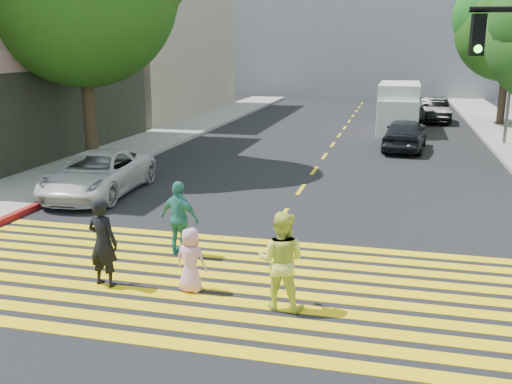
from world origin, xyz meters
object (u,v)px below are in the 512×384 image
at_px(silver_car, 407,108).
at_px(dark_car_parked, 433,110).
at_px(pedestrian_woman, 281,261).
at_px(pedestrian_man, 103,243).
at_px(pedestrian_extra, 180,219).
at_px(white_van, 398,109).
at_px(pedestrian_child, 191,260).
at_px(white_sedan, 98,174).
at_px(tree_right_far, 512,22).
at_px(dark_car_near, 405,134).

height_order(silver_car, dark_car_parked, dark_car_parked).
bearing_deg(pedestrian_woman, pedestrian_man, 0.35).
relative_size(pedestrian_extra, white_van, 0.30).
relative_size(pedestrian_child, white_van, 0.22).
xyz_separation_m(pedestrian_woman, white_sedan, (-7.07, 6.45, -0.21)).
xyz_separation_m(white_sedan, dark_car_parked, (10.98, 21.04, 0.07)).
height_order(pedestrian_woman, white_van, white_van).
distance_m(tree_right_far, dark_car_parked, 6.43).
bearing_deg(white_sedan, silver_car, 63.60).
relative_size(pedestrian_woman, dark_car_parked, 0.39).
xyz_separation_m(pedestrian_extra, dark_car_parked, (6.57, 25.46, -0.10)).
height_order(dark_car_near, silver_car, dark_car_near).
bearing_deg(silver_car, pedestrian_man, 70.44).
bearing_deg(white_van, dark_car_parked, 67.84).
xyz_separation_m(pedestrian_child, white_van, (3.58, 22.24, 0.61)).
bearing_deg(pedestrian_man, dark_car_parked, -94.16).
xyz_separation_m(pedestrian_woman, dark_car_parked, (3.91, 27.49, -0.14)).
distance_m(tree_right_far, dark_car_near, 12.23).
relative_size(pedestrian_child, dark_car_parked, 0.28).
relative_size(pedestrian_extra, dark_car_near, 0.39).
bearing_deg(dark_car_parked, pedestrian_woman, -102.99).
xyz_separation_m(pedestrian_man, dark_car_near, (5.63, 16.67, -0.14)).
height_order(white_sedan, dark_car_parked, dark_car_parked).
height_order(pedestrian_man, silver_car, pedestrian_man).
relative_size(pedestrian_extra, silver_car, 0.35).
relative_size(pedestrian_extra, dark_car_parked, 0.37).
relative_size(tree_right_far, white_van, 1.57).
bearing_deg(dark_car_parked, pedestrian_man, -109.98).
bearing_deg(dark_car_parked, white_sedan, -122.44).
xyz_separation_m(pedestrian_man, pedestrian_extra, (0.80, 1.88, -0.03)).
distance_m(pedestrian_child, white_sedan, 8.14).
xyz_separation_m(pedestrian_woman, pedestrian_child, (-1.76, 0.28, -0.26)).
bearing_deg(pedestrian_woman, white_sedan, -39.60).
bearing_deg(tree_right_far, dark_car_parked, 164.70).
distance_m(pedestrian_extra, dark_car_near, 15.55).
height_order(pedestrian_woman, white_sedan, pedestrian_woman).
height_order(tree_right_far, pedestrian_man, tree_right_far).
relative_size(pedestrian_woman, white_sedan, 0.37).
xyz_separation_m(dark_car_near, white_van, (-0.35, 5.71, 0.51)).
relative_size(pedestrian_man, silver_car, 0.36).
xyz_separation_m(pedestrian_child, dark_car_parked, (5.67, 27.21, 0.12)).
bearing_deg(silver_car, white_sedan, 58.97).
bearing_deg(pedestrian_man, pedestrian_extra, -102.21).
relative_size(tree_right_far, white_sedan, 1.81).
bearing_deg(silver_car, white_van, 76.73).
xyz_separation_m(pedestrian_woman, pedestrian_extra, (-2.66, 2.03, -0.04)).
bearing_deg(tree_right_far, pedestrian_extra, -112.94).
xyz_separation_m(tree_right_far, white_sedan, (-14.75, -20.01, -5.17)).
bearing_deg(white_van, pedestrian_man, -102.68).
bearing_deg(pedestrian_woman, pedestrian_child, -6.26).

